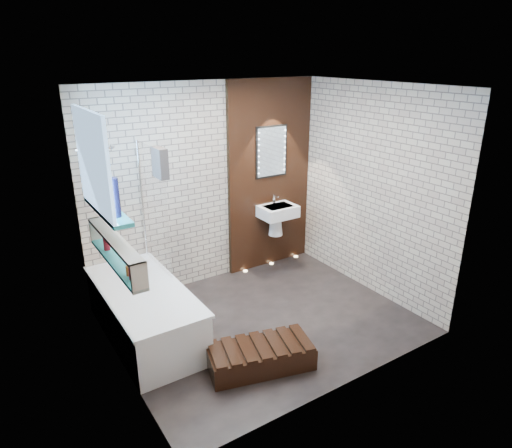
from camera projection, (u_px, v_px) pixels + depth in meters
ground at (263, 321)px, 5.25m from camera, size 3.20×3.20×0.00m
room_shell at (264, 215)px, 4.79m from camera, size 3.24×3.20×2.60m
walnut_panel at (270, 176)px, 6.27m from camera, size 1.30×0.06×2.60m
clerestory_window at (96, 172)px, 4.06m from camera, size 0.18×1.00×0.94m
display_niche at (116, 251)px, 4.17m from camera, size 0.14×1.30×0.26m
bathtub at (145, 313)px, 4.88m from camera, size 0.79×1.74×0.70m
bath_screen at (154, 208)px, 5.06m from camera, size 0.01×0.78×1.40m
towel at (160, 163)px, 4.63m from camera, size 0.09×0.24×0.31m
shower_head at (106, 147)px, 4.63m from camera, size 0.18×0.18×0.02m
washbasin at (277, 215)px, 6.30m from camera, size 0.50×0.36×0.58m
led_mirror at (272, 152)px, 6.12m from camera, size 0.50×0.02×0.70m
walnut_step at (260, 357)px, 4.46m from camera, size 1.10×0.70×0.23m
niche_bottles at (117, 255)px, 4.16m from camera, size 0.06×0.80×0.15m
sill_vases at (115, 198)px, 3.94m from camera, size 0.08×0.08×0.35m
floor_uplights at (271, 263)px, 6.68m from camera, size 0.96×0.06×0.01m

